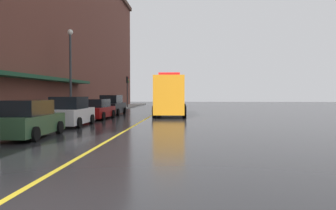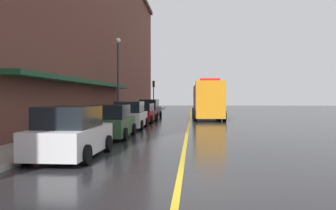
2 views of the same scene
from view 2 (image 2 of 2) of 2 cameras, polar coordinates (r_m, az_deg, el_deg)
The scene contains 15 objects.
ground_plane at distance 33.30m, azimuth 3.48°, elevation -2.35°, with size 112.00×112.00×0.00m, color #232326.
sidewalk_left at distance 33.93m, azimuth -7.06°, elevation -2.16°, with size 2.40×70.00×0.15m, color gray.
lane_center_stripe at distance 33.30m, azimuth 3.48°, elevation -2.34°, with size 0.16×70.00×0.01m, color gold.
brick_building_left at distance 35.62m, azimuth -18.85°, elevation 12.13°, with size 12.84×64.00×17.69m.
parked_car_0 at distance 12.74m, azimuth -15.50°, elevation -4.51°, with size 2.17×4.30×1.79m.
parked_car_1 at distance 18.52m, azimuth -9.12°, elevation -2.79°, with size 2.12×4.46×1.71m.
parked_car_2 at distance 23.95m, azimuth -6.18°, elevation -1.75°, with size 2.15×4.43×1.82m.
parked_car_3 at distance 29.70m, azimuth -4.13°, elevation -1.34°, with size 2.17×4.76×1.58m.
parked_car_4 at distance 35.33m, azimuth -2.97°, elevation -0.72°, with size 2.12×4.60×1.88m.
utility_truck at distance 34.04m, azimuth 6.41°, elevation 0.72°, with size 2.99×9.32×3.74m.
parking_meter_0 at distance 16.63m, azimuth -15.98°, elevation -2.39°, with size 0.14×0.18×1.33m.
parking_meter_1 at distance 25.79m, azimuth -8.69°, elevation -1.07°, with size 0.14×0.18×1.33m.
parking_meter_2 at distance 17.04m, azimuth -15.48°, elevation -2.30°, with size 0.14×0.18×1.33m.
street_lamp_left at distance 30.02m, azimuth -8.08°, elevation 5.65°, with size 0.44×0.44×6.94m.
traffic_light_near at distance 50.38m, azimuth -2.35°, elevation 2.47°, with size 0.38×0.36×4.30m.
Camera 2 is at (0.35, -8.23, 2.11)m, focal length 37.63 mm.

